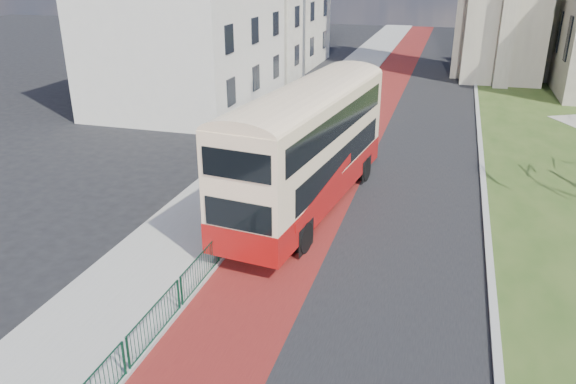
% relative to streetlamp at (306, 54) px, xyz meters
% --- Properties ---
extents(ground, '(160.00, 160.00, 0.00)m').
position_rel_streetlamp_xyz_m(ground, '(4.35, -18.00, -4.59)').
color(ground, black).
rests_on(ground, ground).
extents(road_carriageway, '(9.00, 120.00, 0.01)m').
position_rel_streetlamp_xyz_m(road_carriageway, '(5.85, 2.00, -4.59)').
color(road_carriageway, black).
rests_on(road_carriageway, ground).
extents(bus_lane, '(3.40, 120.00, 0.01)m').
position_rel_streetlamp_xyz_m(bus_lane, '(3.15, 2.00, -4.59)').
color(bus_lane, '#591414').
rests_on(bus_lane, ground).
extents(pavement_west, '(4.00, 120.00, 0.12)m').
position_rel_streetlamp_xyz_m(pavement_west, '(-0.65, 2.00, -4.53)').
color(pavement_west, gray).
rests_on(pavement_west, ground).
extents(kerb_west, '(0.25, 120.00, 0.13)m').
position_rel_streetlamp_xyz_m(kerb_west, '(1.35, 2.00, -4.53)').
color(kerb_west, '#999993').
rests_on(kerb_west, ground).
extents(kerb_east, '(0.25, 80.00, 0.13)m').
position_rel_streetlamp_xyz_m(kerb_east, '(10.45, 4.00, -4.53)').
color(kerb_east, '#999993').
rests_on(kerb_east, ground).
extents(pedestrian_railing, '(0.07, 24.00, 1.12)m').
position_rel_streetlamp_xyz_m(pedestrian_railing, '(1.40, -14.00, -4.04)').
color(pedestrian_railing, '#0E3E28').
rests_on(pedestrian_railing, ground).
extents(street_block_near, '(10.30, 14.30, 13.00)m').
position_rel_streetlamp_xyz_m(street_block_near, '(-9.65, 4.00, 1.92)').
color(street_block_near, silver).
rests_on(street_block_near, ground).
extents(street_block_far, '(10.30, 16.30, 11.50)m').
position_rel_streetlamp_xyz_m(street_block_far, '(-9.65, 20.00, 1.17)').
color(street_block_far, '#B6AD9A').
rests_on(street_block_far, ground).
extents(streetlamp, '(2.13, 0.18, 8.00)m').
position_rel_streetlamp_xyz_m(streetlamp, '(0.00, 0.00, 0.00)').
color(streetlamp, gray).
rests_on(streetlamp, pavement_west).
extents(bus, '(4.30, 12.40, 5.08)m').
position_rel_streetlamp_xyz_m(bus, '(3.16, -11.72, -1.70)').
color(bus, maroon).
rests_on(bus, ground).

